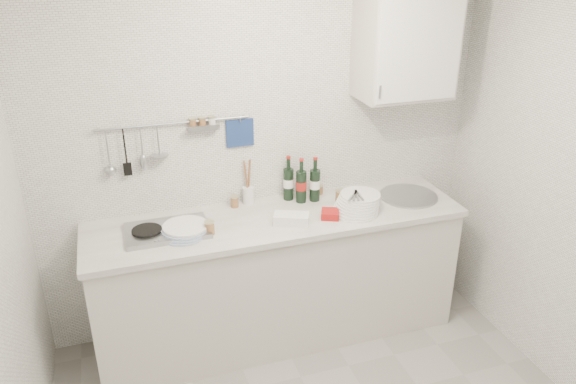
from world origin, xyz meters
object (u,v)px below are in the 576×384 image
Objects in this scene: wall_cabinet at (406,43)px; plate_stack_hob at (184,230)px; plate_stack_sink at (358,204)px; wine_bottles at (302,179)px; utensil_crock at (248,193)px.

wall_cabinet is 2.30× the size of plate_stack_hob.
plate_stack_hob is at bearing -173.65° from wall_cabinet.
wine_bottles is at bearing 136.54° from plate_stack_sink.
plate_stack_hob is 0.57m from utensil_crock.
utensil_crock reaches higher than plate_stack_hob.
utensil_crock reaches higher than wine_bottles.
wall_cabinet reaches higher than plate_stack_hob.
plate_stack_sink is at bearing -43.46° from wine_bottles.
plate_stack_hob is 0.98× the size of wine_bottles.
plate_stack_hob is 0.92× the size of plate_stack_sink.
wine_bottles is at bearing 174.78° from wall_cabinet.
wall_cabinet is at bearing 29.39° from plate_stack_sink.
plate_stack_hob is 0.87m from wine_bottles.
wine_bottles reaches higher than plate_stack_sink.
utensil_crock is at bearing 168.90° from wine_bottles.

